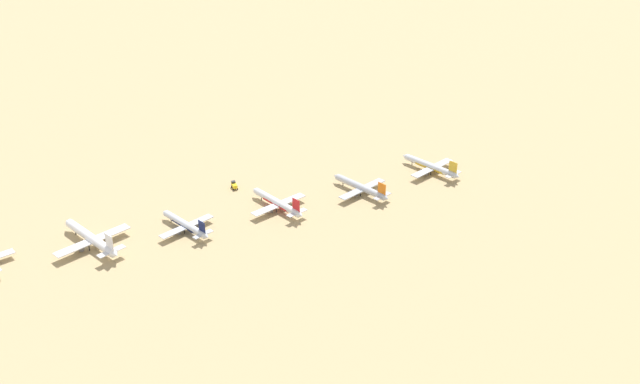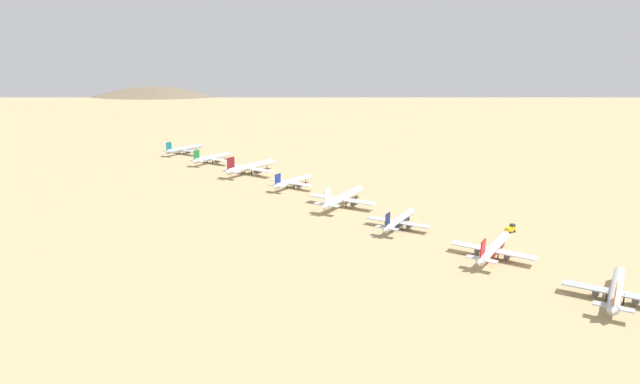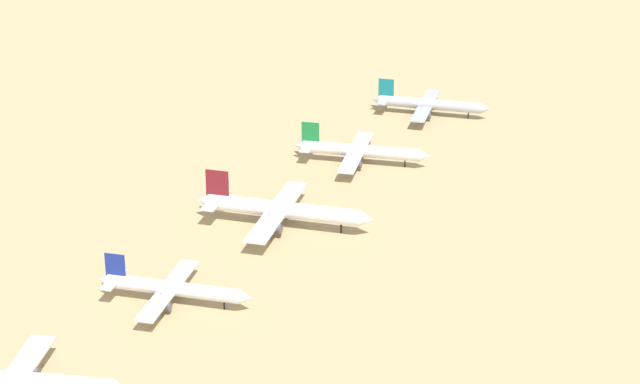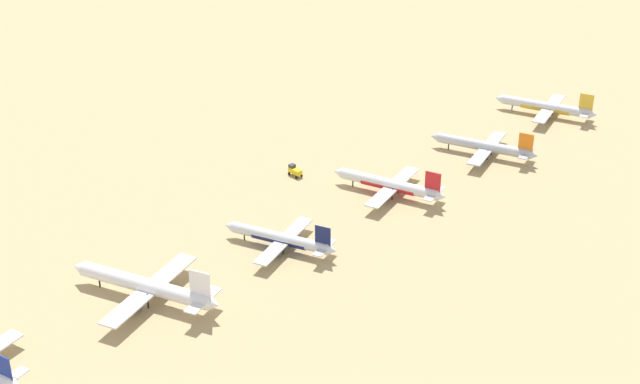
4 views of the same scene
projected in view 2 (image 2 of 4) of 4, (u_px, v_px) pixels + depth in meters
ground_plane at (342, 205)px, 292.64m from camera, size 2350.74×2350.74×0.00m
parked_jet_1 at (616, 290)px, 178.31m from camera, size 40.94×33.45×11.83m
parked_jet_2 at (494, 248)px, 216.45m from camera, size 41.61×33.92×12.00m
parked_jet_3 at (399, 220)px, 253.30m from camera, size 37.85×30.98×10.96m
parked_jet_4 at (343, 198)px, 289.53m from camera, size 47.72×39.06×13.82m
parked_jet_5 at (293, 182)px, 329.27m from camera, size 39.10×31.81×11.27m
parked_jet_6 at (250, 167)px, 366.48m from camera, size 49.94×40.59×14.40m
parked_jet_7 at (212, 158)px, 402.58m from camera, size 42.05×34.28×12.13m
parked_jet_8 at (184, 149)px, 439.69m from camera, size 40.37×32.84×11.64m
service_truck at (510, 228)px, 246.90m from camera, size 5.59×3.73×3.90m
desert_hill_1 at (169, 79)px, 1103.95m from camera, size 333.30×333.30×58.72m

